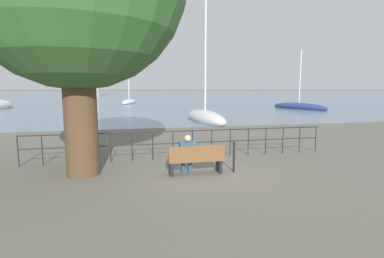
{
  "coord_description": "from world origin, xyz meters",
  "views": [
    {
      "loc": [
        -2.02,
        -8.6,
        2.57
      ],
      "look_at": [
        0.0,
        0.5,
        1.3
      ],
      "focal_mm": 28.0,
      "sensor_mm": 36.0,
      "label": 1
    }
  ],
  "objects_px": {
    "sailboat_0": "(205,117)",
    "park_bench": "(196,160)",
    "harbor_lighthouse": "(88,61)",
    "sailboat_1": "(299,107)",
    "seated_person_left": "(188,153)",
    "sailboat_2": "(129,102)",
    "closed_umbrella": "(234,154)"
  },
  "relations": [
    {
      "from": "sailboat_2",
      "to": "harbor_lighthouse",
      "type": "xyz_separation_m",
      "value": [
        -11.13,
        43.55,
        10.51
      ]
    },
    {
      "from": "sailboat_1",
      "to": "harbor_lighthouse",
      "type": "xyz_separation_m",
      "value": [
        -31.98,
        62.18,
        10.56
      ]
    },
    {
      "from": "sailboat_0",
      "to": "sailboat_1",
      "type": "xyz_separation_m",
      "value": [
        15.38,
        11.49,
        -0.09
      ]
    },
    {
      "from": "park_bench",
      "to": "sailboat_2",
      "type": "bearing_deg",
      "value": 91.84
    },
    {
      "from": "sailboat_2",
      "to": "sailboat_1",
      "type": "bearing_deg",
      "value": -29.97
    },
    {
      "from": "closed_umbrella",
      "to": "sailboat_1",
      "type": "relative_size",
      "value": 0.12
    },
    {
      "from": "sailboat_1",
      "to": "harbor_lighthouse",
      "type": "distance_m",
      "value": 70.71
    },
    {
      "from": "sailboat_0",
      "to": "sailboat_1",
      "type": "distance_m",
      "value": 19.2
    },
    {
      "from": "sailboat_0",
      "to": "sailboat_2",
      "type": "relative_size",
      "value": 1.06
    },
    {
      "from": "seated_person_left",
      "to": "sailboat_2",
      "type": "distance_m",
      "value": 44.13
    },
    {
      "from": "sailboat_0",
      "to": "park_bench",
      "type": "bearing_deg",
      "value": -109.97
    },
    {
      "from": "closed_umbrella",
      "to": "sailboat_1",
      "type": "bearing_deg",
      "value": 54.52
    },
    {
      "from": "sailboat_1",
      "to": "sailboat_0",
      "type": "bearing_deg",
      "value": -158.66
    },
    {
      "from": "park_bench",
      "to": "harbor_lighthouse",
      "type": "bearing_deg",
      "value": 98.14
    },
    {
      "from": "sailboat_0",
      "to": "harbor_lighthouse",
      "type": "bearing_deg",
      "value": 98.8
    },
    {
      "from": "park_bench",
      "to": "sailboat_0",
      "type": "bearing_deg",
      "value": 73.93
    },
    {
      "from": "sailboat_0",
      "to": "sailboat_2",
      "type": "xyz_separation_m",
      "value": [
        -5.47,
        30.12,
        -0.04
      ]
    },
    {
      "from": "seated_person_left",
      "to": "sailboat_0",
      "type": "distance_m",
      "value": 14.65
    },
    {
      "from": "sailboat_1",
      "to": "harbor_lighthouse",
      "type": "bearing_deg",
      "value": 101.78
    },
    {
      "from": "park_bench",
      "to": "seated_person_left",
      "type": "height_order",
      "value": "seated_person_left"
    },
    {
      "from": "sailboat_2",
      "to": "closed_umbrella",
      "type": "bearing_deg",
      "value": -74.8
    },
    {
      "from": "harbor_lighthouse",
      "to": "sailboat_1",
      "type": "bearing_deg",
      "value": -62.78
    },
    {
      "from": "sailboat_2",
      "to": "park_bench",
      "type": "bearing_deg",
      "value": -76.35
    },
    {
      "from": "closed_umbrella",
      "to": "sailboat_2",
      "type": "xyz_separation_m",
      "value": [
        -2.61,
        44.21,
        -0.26
      ]
    },
    {
      "from": "harbor_lighthouse",
      "to": "closed_umbrella",
      "type": "bearing_deg",
      "value": -81.1
    },
    {
      "from": "park_bench",
      "to": "sailboat_0",
      "type": "relative_size",
      "value": 0.13
    },
    {
      "from": "park_bench",
      "to": "sailboat_2",
      "type": "xyz_separation_m",
      "value": [
        -1.42,
        44.19,
        -0.13
      ]
    },
    {
      "from": "park_bench",
      "to": "closed_umbrella",
      "type": "distance_m",
      "value": 1.2
    },
    {
      "from": "closed_umbrella",
      "to": "sailboat_0",
      "type": "xyz_separation_m",
      "value": [
        2.86,
        14.09,
        -0.22
      ]
    },
    {
      "from": "park_bench",
      "to": "closed_umbrella",
      "type": "relative_size",
      "value": 1.68
    },
    {
      "from": "park_bench",
      "to": "sailboat_0",
      "type": "xyz_separation_m",
      "value": [
        4.05,
        14.07,
        -0.09
      ]
    },
    {
      "from": "park_bench",
      "to": "harbor_lighthouse",
      "type": "height_order",
      "value": "harbor_lighthouse"
    }
  ]
}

